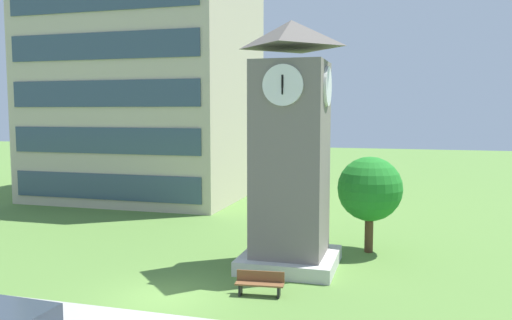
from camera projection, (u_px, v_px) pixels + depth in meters
name	position (u px, v px, depth m)	size (l,w,h in m)	color
ground_plane	(164.00, 297.00, 19.03)	(160.00, 160.00, 0.00)	#567F38
kerb_strip	(134.00, 320.00, 16.89)	(120.00, 1.60, 0.01)	#9E9E99
office_building	(148.00, 76.00, 41.40)	(15.60, 13.30, 19.20)	beige
clock_tower	(291.00, 159.00, 22.30)	(4.07, 4.07, 10.63)	slate
park_bench	(260.00, 283.00, 19.17)	(1.84, 0.67, 0.88)	brown
tree_by_building	(370.00, 189.00, 24.83)	(3.10, 3.10, 4.65)	#513823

